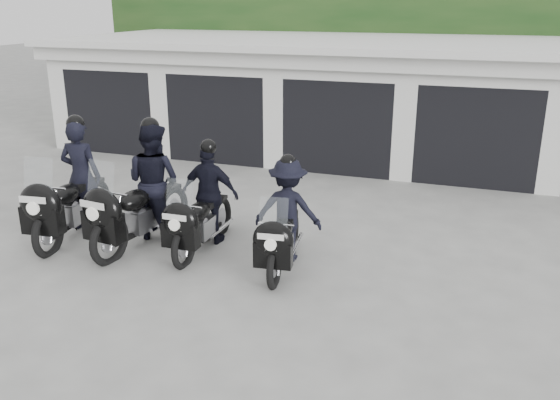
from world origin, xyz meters
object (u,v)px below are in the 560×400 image
(police_bike_b, at_px, (146,190))
(police_bike_c, at_px, (206,202))
(police_bike_d, at_px, (286,218))
(police_bike_a, at_px, (72,189))

(police_bike_b, relative_size, police_bike_c, 1.17)
(police_bike_b, xyz_separation_m, police_bike_d, (2.50, -0.07, -0.16))
(police_bike_b, bearing_deg, police_bike_d, 5.77)
(police_bike_b, distance_m, police_bike_d, 2.51)
(police_bike_b, bearing_deg, police_bike_a, -163.91)
(police_bike_d, bearing_deg, police_bike_c, 165.09)
(police_bike_a, xyz_separation_m, police_bike_c, (2.38, 0.34, -0.06))
(police_bike_b, relative_size, police_bike_d, 1.22)
(police_bike_c, bearing_deg, police_bike_b, -173.54)
(police_bike_b, bearing_deg, police_bike_c, 14.48)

